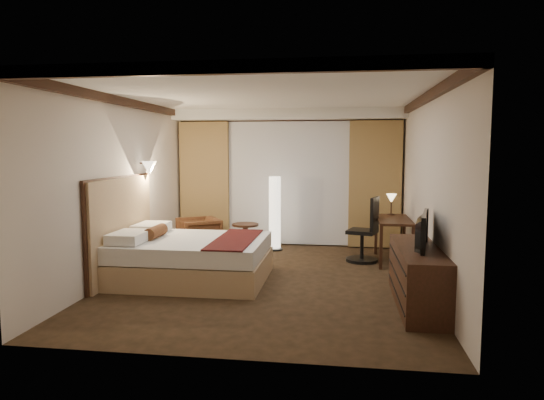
# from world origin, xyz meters

# --- Properties ---
(floor) EXTENTS (4.50, 5.50, 0.01)m
(floor) POSITION_xyz_m (0.00, 0.00, 0.00)
(floor) COLOR black
(floor) RESTS_ON ground
(ceiling) EXTENTS (4.50, 5.50, 0.01)m
(ceiling) POSITION_xyz_m (0.00, 0.00, 2.70)
(ceiling) COLOR white
(ceiling) RESTS_ON back_wall
(back_wall) EXTENTS (4.50, 0.02, 2.70)m
(back_wall) POSITION_xyz_m (0.00, 2.75, 1.35)
(back_wall) COLOR beige
(back_wall) RESTS_ON floor
(left_wall) EXTENTS (0.02, 5.50, 2.70)m
(left_wall) POSITION_xyz_m (-2.25, 0.00, 1.35)
(left_wall) COLOR beige
(left_wall) RESTS_ON floor
(right_wall) EXTENTS (0.02, 5.50, 2.70)m
(right_wall) POSITION_xyz_m (2.25, 0.00, 1.35)
(right_wall) COLOR beige
(right_wall) RESTS_ON floor
(crown_molding) EXTENTS (4.50, 5.50, 0.12)m
(crown_molding) POSITION_xyz_m (0.00, 0.00, 2.64)
(crown_molding) COLOR black
(crown_molding) RESTS_ON ceiling
(soffit) EXTENTS (4.50, 0.50, 0.20)m
(soffit) POSITION_xyz_m (0.00, 2.50, 2.60)
(soffit) COLOR white
(soffit) RESTS_ON ceiling
(curtain_sheer) EXTENTS (2.48, 0.04, 2.45)m
(curtain_sheer) POSITION_xyz_m (0.00, 2.67, 1.25)
(curtain_sheer) COLOR silver
(curtain_sheer) RESTS_ON back_wall
(curtain_left_drape) EXTENTS (1.00, 0.14, 2.45)m
(curtain_left_drape) POSITION_xyz_m (-1.70, 2.61, 1.25)
(curtain_left_drape) COLOR #AB884E
(curtain_left_drape) RESTS_ON back_wall
(curtain_right_drape) EXTENTS (1.00, 0.14, 2.45)m
(curtain_right_drape) POSITION_xyz_m (1.70, 2.61, 1.25)
(curtain_right_drape) COLOR #AB884E
(curtain_right_drape) RESTS_ON back_wall
(wall_sconce) EXTENTS (0.24, 0.24, 0.24)m
(wall_sconce) POSITION_xyz_m (-2.09, 0.69, 1.62)
(wall_sconce) COLOR white
(wall_sconce) RESTS_ON left_wall
(bed) EXTENTS (2.16, 1.69, 0.63)m
(bed) POSITION_xyz_m (-1.11, -0.15, 0.32)
(bed) COLOR white
(bed) RESTS_ON floor
(headboard) EXTENTS (0.12, 1.99, 1.50)m
(headboard) POSITION_xyz_m (-2.20, -0.15, 0.75)
(headboard) COLOR tan
(headboard) RESTS_ON floor
(armchair) EXTENTS (0.94, 0.95, 0.73)m
(armchair) POSITION_xyz_m (-1.57, 1.69, 0.36)
(armchair) COLOR #4C2316
(armchair) RESTS_ON floor
(side_table) EXTENTS (0.50, 0.50, 0.55)m
(side_table) POSITION_xyz_m (-0.71, 1.84, 0.27)
(side_table) COLOR black
(side_table) RESTS_ON floor
(floor_lamp) EXTENTS (0.30, 0.30, 1.43)m
(floor_lamp) POSITION_xyz_m (-0.19, 2.14, 0.71)
(floor_lamp) COLOR white
(floor_lamp) RESTS_ON floor
(desk) EXTENTS (0.55, 1.24, 0.75)m
(desk) POSITION_xyz_m (1.95, 1.46, 0.38)
(desk) COLOR black
(desk) RESTS_ON floor
(desk_lamp) EXTENTS (0.18, 0.18, 0.34)m
(desk_lamp) POSITION_xyz_m (1.95, 1.92, 0.92)
(desk_lamp) COLOR #FFD899
(desk_lamp) RESTS_ON desk
(office_chair) EXTENTS (0.68, 0.68, 1.13)m
(office_chair) POSITION_xyz_m (1.42, 1.41, 0.56)
(office_chair) COLOR black
(office_chair) RESTS_ON floor
(dresser) EXTENTS (0.50, 1.88, 0.73)m
(dresser) POSITION_xyz_m (2.00, -0.89, 0.36)
(dresser) COLOR black
(dresser) RESTS_ON floor
(television) EXTENTS (0.74, 1.07, 0.13)m
(television) POSITION_xyz_m (1.97, -0.89, 1.01)
(television) COLOR black
(television) RESTS_ON dresser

